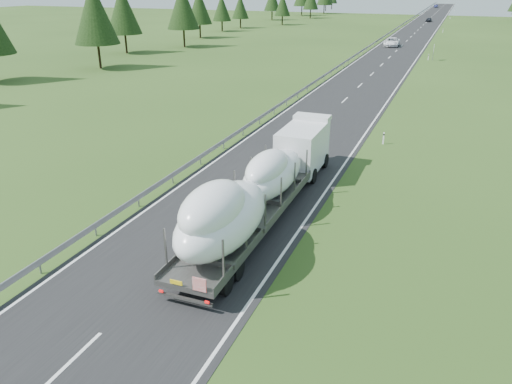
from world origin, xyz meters
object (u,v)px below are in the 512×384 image
at_px(highway_sign, 434,49).
at_px(distant_van, 392,42).
at_px(distant_car_dark, 429,20).
at_px(boat_truck, 259,185).
at_px(distant_car_blue, 436,6).

bearing_deg(highway_sign, distant_van, 117.96).
bearing_deg(distant_car_dark, boat_truck, -84.32).
relative_size(distant_van, distant_car_dark, 1.58).
xyz_separation_m(distant_van, distant_car_dark, (2.35, 68.49, -0.19)).
height_order(highway_sign, distant_car_blue, highway_sign).
distance_m(boat_truck, distant_car_dark, 152.82).
height_order(highway_sign, boat_truck, boat_truck).
xyz_separation_m(distant_car_dark, distant_car_blue, (-3.05, 91.43, -0.01)).
bearing_deg(distant_van, distant_car_dark, 86.56).
xyz_separation_m(highway_sign, distant_van, (-9.01, 16.97, -0.96)).
bearing_deg(boat_truck, distant_car_dark, 90.62).
bearing_deg(distant_car_blue, boat_truck, -83.15).
xyz_separation_m(distant_van, distant_car_blue, (-0.70, 159.92, -0.20)).
distance_m(boat_truck, distant_van, 84.41).
bearing_deg(distant_car_blue, distant_car_dark, -82.35).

